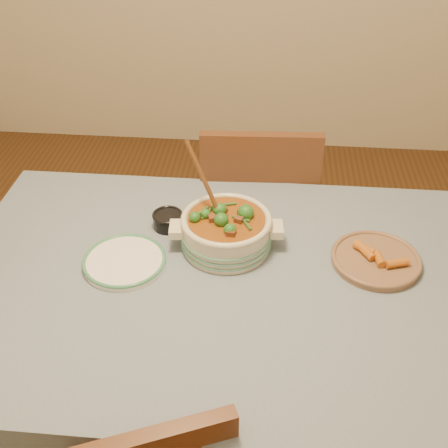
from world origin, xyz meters
name	(u,v)px	position (x,y,z in m)	size (l,w,h in m)	color
floor	(231,430)	(0.00, 0.00, 0.00)	(4.50, 4.50, 0.00)	#4B2815
dining_table	(232,302)	(0.00, 0.00, 0.66)	(1.68, 1.08, 0.76)	brown
stew_casserole	(226,229)	(-0.03, 0.15, 0.83)	(0.35, 0.29, 0.33)	beige
white_plate	(124,261)	(-0.33, 0.04, 0.77)	(0.32, 0.32, 0.02)	white
condiment_bowl	(168,219)	(-0.23, 0.24, 0.79)	(0.11, 0.11, 0.05)	black
fried_plate	(376,258)	(0.42, 0.11, 0.77)	(0.33, 0.33, 0.05)	#805E47
chair_far	(258,211)	(0.05, 0.67, 0.54)	(0.46, 0.46, 0.94)	#552E1A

